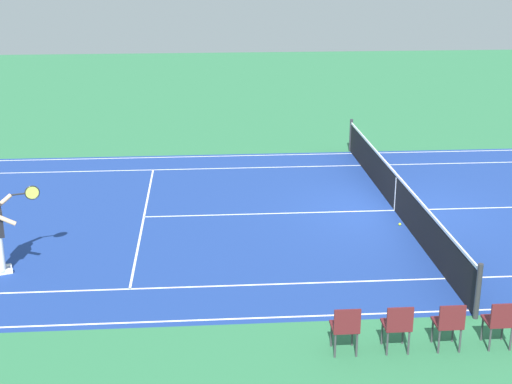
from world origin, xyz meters
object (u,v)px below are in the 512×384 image
spectator_chair_1 (500,320)px  tennis_net (396,192)px  tennis_ball (400,224)px  spectator_chair_2 (449,322)px  spectator_chair_3 (398,324)px  spectator_chair_4 (346,326)px

spectator_chair_1 → tennis_net: bearing=-90.1°
tennis_ball → spectator_chair_2: (0.73, 5.78, 0.49)m
spectator_chair_2 → spectator_chair_3: bearing=0.0°
tennis_net → spectator_chair_2: bearing=82.7°
spectator_chair_4 → spectator_chair_1: bearing=180.0°
tennis_net → spectator_chair_4: bearing=69.1°
tennis_ball → spectator_chair_4: 6.30m
tennis_ball → spectator_chair_4: (2.47, 5.78, 0.49)m
tennis_ball → spectator_chair_1: (-0.14, 5.78, 0.49)m
spectator_chair_1 → spectator_chair_2: bearing=0.0°
spectator_chair_4 → spectator_chair_3: bearing=180.0°
spectator_chair_2 → spectator_chair_3: (0.87, 0.00, 0.00)m
spectator_chair_2 → spectator_chair_4: size_ratio=1.00×
tennis_net → spectator_chair_3: tennis_net is taller
spectator_chair_4 → tennis_ball: bearing=-113.1°
tennis_ball → spectator_chair_3: bearing=74.5°
spectator_chair_3 → spectator_chair_4: (0.87, 0.00, 0.00)m
tennis_net → tennis_ball: size_ratio=177.27×
spectator_chair_1 → spectator_chair_2: same height
tennis_net → spectator_chair_1: size_ratio=13.30×
tennis_ball → tennis_net: bearing=-98.0°
tennis_ball → spectator_chair_2: size_ratio=0.08×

